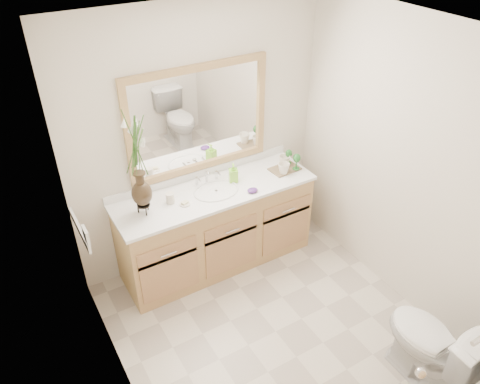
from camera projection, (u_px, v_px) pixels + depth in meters
floor at (276, 331)px, 3.88m from camera, size 2.60×2.60×0.00m
ceiling at (294, 39)px, 2.54m from camera, size 2.40×2.60×0.02m
wall_back at (199, 140)px, 4.14m from camera, size 2.40×0.02×2.40m
wall_front at (436, 353)px, 2.28m from camera, size 2.40×0.02×2.40m
wall_left at (113, 279)px, 2.70m from camera, size 0.02×2.60×2.40m
wall_right at (407, 170)px, 3.72m from camera, size 0.02×2.60×2.40m
vanity at (216, 228)px, 4.38m from camera, size 1.80×0.55×0.80m
counter at (215, 191)px, 4.15m from camera, size 1.84×0.57×0.03m
sink at (216, 196)px, 4.16m from camera, size 0.38×0.34×0.23m
mirror at (199, 120)px, 4.01m from camera, size 1.32×0.04×0.97m
switch_plate at (86, 235)px, 3.38m from camera, size 0.02×0.12×0.12m
toilet at (433, 346)px, 3.31m from camera, size 0.42×0.75×0.74m
flower_vase at (136, 155)px, 3.56m from camera, size 0.19×0.19×0.80m
tumbler at (170, 198)px, 3.96m from camera, size 0.07×0.07×0.09m
soap_dish at (185, 204)px, 3.95m from camera, size 0.09×0.09×0.03m
soap_bottle at (233, 174)px, 4.22m from camera, size 0.09×0.10×0.16m
purple_dish at (253, 190)px, 4.11m from camera, size 0.12×0.11×0.03m
tray at (285, 169)px, 4.43m from camera, size 0.29×0.21×0.01m
mug_left at (284, 168)px, 4.32m from camera, size 0.12×0.11×0.11m
mug_right at (284, 160)px, 4.44m from camera, size 0.15×0.15×0.11m
goblet_front at (297, 159)px, 4.36m from camera, size 0.07×0.07×0.16m
goblet_back at (289, 154)px, 4.45m from camera, size 0.06×0.06×0.14m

